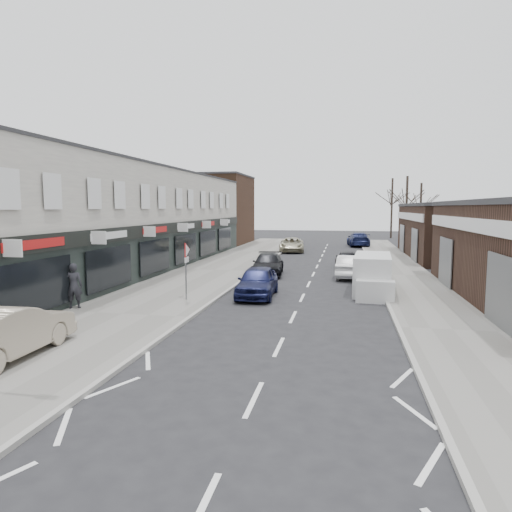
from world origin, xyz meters
The scene contains 19 objects.
ground centered at (0.00, 0.00, 0.00)m, with size 160.00×160.00×0.00m, color black.
pavement_left centered at (-6.75, 22.00, 0.06)m, with size 5.50×64.00×0.12m, color slate.
pavement_right centered at (5.75, 22.00, 0.06)m, with size 3.50×64.00×0.12m, color slate.
shop_terrace_left centered at (-13.50, 19.50, 3.55)m, with size 8.00×41.00×7.10m, color beige.
brick_block_far centered at (-13.50, 45.00, 4.00)m, with size 8.00×10.00×8.00m, color #422A1C.
right_unit_far centered at (12.50, 34.00, 2.25)m, with size 10.00×16.00×4.50m, color #382319.
tree_far_a centered at (9.00, 48.00, 0.00)m, with size 3.60×3.60×8.00m, color #382D26, non-canonical shape.
tree_far_b centered at (11.50, 54.00, 0.00)m, with size 3.60×3.60×7.50m, color #382D26, non-canonical shape.
tree_far_c centered at (8.50, 60.00, 0.00)m, with size 3.60×3.60×8.50m, color #382D26, non-canonical shape.
warning_sign centered at (-5.16, 12.00, 2.20)m, with size 0.12×0.80×2.70m.
white_van centered at (3.40, 15.85, 0.93)m, with size 2.06×5.15×1.96m.
sedan_on_pavement centered at (-7.38, 3.18, 0.87)m, with size 1.59×4.56×1.50m, color #B1A48E.
pedestrian centered at (-9.20, 9.30, 1.08)m, with size 0.70×0.46×1.92m, color black.
parked_car_left_a centered at (-2.20, 13.88, 0.74)m, with size 1.75×4.36×1.48m, color #141840.
parked_car_left_b centered at (-2.90, 21.19, 0.68)m, with size 1.92×4.72×1.37m, color black.
parked_car_left_c centered at (-3.13, 36.84, 0.70)m, with size 2.33×5.04×1.40m, color #A19B81.
parked_car_right_a centered at (2.35, 21.00, 0.70)m, with size 1.49×4.27×1.41m, color silver.
parked_car_right_b centered at (2.20, 25.39, 0.65)m, with size 1.54×3.82×1.30m, color black.
parked_car_right_c centered at (3.50, 44.81, 0.78)m, with size 2.20×5.41×1.57m, color #161D46.
Camera 1 is at (1.96, -7.83, 4.36)m, focal length 32.00 mm.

